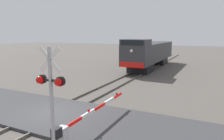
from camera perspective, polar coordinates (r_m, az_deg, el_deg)
name	(u,v)px	position (r m, az deg, el deg)	size (l,w,h in m)	color
ground_plane	(54,115)	(13.63, -15.06, -11.43)	(160.00, 160.00, 0.00)	#514C47
rail_track_left	(45,112)	(14.06, -17.32, -10.55)	(0.08, 80.00, 0.15)	#59544C
rail_track_right	(64,116)	(13.16, -12.67, -11.75)	(0.08, 80.00, 0.15)	#59544C
road_surface	(54,114)	(13.60, -15.08, -11.11)	(36.00, 5.05, 0.16)	#38383A
locomotive	(150,53)	(30.74, 9.97, 4.44)	(3.07, 15.03, 4.15)	black
crossing_signal	(51,92)	(8.04, -15.87, -5.53)	(1.18, 0.33, 4.41)	#ADADB2
crossing_gate	(75,127)	(9.80, -9.66, -14.68)	(0.36, 6.30, 1.29)	silver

